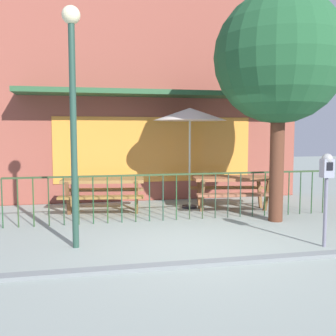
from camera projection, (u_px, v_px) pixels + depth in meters
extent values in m
plane|color=gray|center=(203.00, 245.00, 6.45)|extent=(40.00, 40.00, 0.00)
cube|color=#572A1A|center=(154.00, 198.00, 10.89)|extent=(8.03, 0.54, 0.01)
cube|color=brown|center=(153.00, 100.00, 10.64)|extent=(8.03, 0.50, 5.32)
cube|color=orange|center=(155.00, 149.00, 10.51)|extent=(5.22, 0.02, 1.70)
cube|color=#295231|center=(158.00, 93.00, 9.93)|extent=(6.83, 0.95, 0.12)
cube|color=#2B4124|center=(176.00, 174.00, 8.18)|extent=(6.75, 0.04, 0.04)
cylinder|color=#1E4626|center=(2.00, 203.00, 7.52)|extent=(0.02, 0.02, 0.95)
cylinder|color=#2B4924|center=(18.00, 203.00, 7.57)|extent=(0.02, 0.02, 0.95)
cylinder|color=#254A21|center=(33.00, 202.00, 7.63)|extent=(0.02, 0.02, 0.95)
cylinder|color=#274122|center=(49.00, 202.00, 7.69)|extent=(0.02, 0.02, 0.95)
cylinder|color=#203E25|center=(64.00, 201.00, 7.75)|extent=(0.02, 0.02, 0.95)
cylinder|color=#274423|center=(79.00, 201.00, 7.81)|extent=(0.02, 0.02, 0.95)
cylinder|color=#1A4525|center=(93.00, 200.00, 7.87)|extent=(0.02, 0.02, 0.95)
cylinder|color=#264E20|center=(108.00, 200.00, 7.93)|extent=(0.02, 0.02, 0.95)
cylinder|color=#1D4D31|center=(122.00, 199.00, 7.99)|extent=(0.02, 0.02, 0.95)
cylinder|color=#214723|center=(136.00, 199.00, 8.05)|extent=(0.02, 0.02, 0.95)
cylinder|color=#1F4A2F|center=(149.00, 198.00, 8.10)|extent=(0.02, 0.02, 0.95)
cylinder|color=#214331|center=(163.00, 198.00, 8.16)|extent=(0.02, 0.02, 0.95)
cylinder|color=#234D28|center=(176.00, 197.00, 8.22)|extent=(0.02, 0.02, 0.95)
cylinder|color=#2D4026|center=(190.00, 197.00, 8.28)|extent=(0.02, 0.02, 0.95)
cylinder|color=#283D21|center=(203.00, 196.00, 8.34)|extent=(0.02, 0.02, 0.95)
cylinder|color=#29412E|center=(215.00, 196.00, 8.40)|extent=(0.02, 0.02, 0.95)
cylinder|color=#2A3E30|center=(228.00, 195.00, 8.46)|extent=(0.02, 0.02, 0.95)
cylinder|color=#264132|center=(241.00, 195.00, 8.52)|extent=(0.02, 0.02, 0.95)
cylinder|color=#214931|center=(253.00, 195.00, 8.57)|extent=(0.02, 0.02, 0.95)
cylinder|color=#1A3E1E|center=(265.00, 194.00, 8.63)|extent=(0.02, 0.02, 0.95)
cylinder|color=#243E25|center=(277.00, 194.00, 8.69)|extent=(0.02, 0.02, 0.95)
cylinder|color=#244D2A|center=(289.00, 193.00, 8.75)|extent=(0.02, 0.02, 0.95)
cylinder|color=#234726|center=(300.00, 193.00, 8.81)|extent=(0.02, 0.02, 0.95)
cylinder|color=#20441F|center=(312.00, 192.00, 8.87)|extent=(0.02, 0.02, 0.95)
cylinder|color=#2B4725|center=(323.00, 192.00, 8.93)|extent=(0.02, 0.02, 0.95)
cube|color=olive|center=(103.00, 180.00, 8.94)|extent=(1.89, 1.01, 0.07)
cube|color=olive|center=(101.00, 197.00, 8.42)|extent=(1.82, 0.52, 0.05)
cube|color=brown|center=(106.00, 190.00, 9.52)|extent=(1.82, 0.52, 0.05)
cube|color=brown|center=(68.00, 199.00, 8.65)|extent=(0.12, 0.36, 0.78)
cube|color=brown|center=(72.00, 195.00, 9.21)|extent=(0.12, 0.36, 0.78)
cube|color=brown|center=(136.00, 198.00, 8.75)|extent=(0.12, 0.36, 0.78)
cube|color=brown|center=(137.00, 194.00, 9.30)|extent=(0.12, 0.36, 0.78)
cube|color=#925737|center=(232.00, 178.00, 9.29)|extent=(1.89, 1.01, 0.07)
cube|color=#95583E|center=(238.00, 195.00, 8.77)|extent=(1.82, 0.51, 0.05)
cube|color=brown|center=(227.00, 188.00, 9.86)|extent=(1.82, 0.51, 0.05)
cube|color=brown|center=(203.00, 196.00, 8.99)|extent=(0.12, 0.36, 0.78)
cube|color=brown|center=(199.00, 192.00, 9.55)|extent=(0.12, 0.36, 0.78)
cube|color=brown|center=(267.00, 196.00, 9.09)|extent=(0.12, 0.36, 0.78)
cube|color=brown|center=(259.00, 192.00, 9.65)|extent=(0.12, 0.36, 0.78)
cylinder|color=black|center=(189.00, 207.00, 9.57)|extent=(0.36, 0.36, 0.05)
cylinder|color=#B2BCB0|center=(190.00, 159.00, 9.46)|extent=(0.04, 0.04, 2.33)
cone|color=beige|center=(190.00, 114.00, 9.36)|extent=(1.72, 1.72, 0.29)
cylinder|color=slate|center=(325.00, 212.00, 6.31)|extent=(0.06, 0.06, 1.11)
cube|color=gray|center=(327.00, 168.00, 6.24)|extent=(0.18, 0.14, 0.29)
sphere|color=#959596|center=(327.00, 159.00, 6.23)|extent=(0.17, 0.17, 0.17)
cube|color=black|center=(330.00, 166.00, 6.17)|extent=(0.11, 0.01, 0.13)
cylinder|color=#532D1E|center=(277.00, 158.00, 8.06)|extent=(0.28, 0.28, 2.56)
sphere|color=#20532E|center=(279.00, 58.00, 7.87)|extent=(2.59, 2.59, 2.59)
cylinder|color=#244237|center=(74.00, 138.00, 6.16)|extent=(0.10, 0.10, 3.45)
sphere|color=beige|center=(71.00, 15.00, 5.99)|extent=(0.28, 0.28, 0.28)
cube|color=slate|center=(223.00, 264.00, 5.54)|extent=(11.25, 0.20, 0.11)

